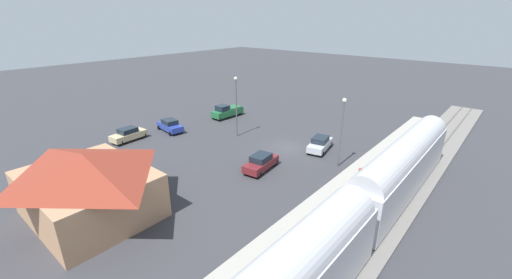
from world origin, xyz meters
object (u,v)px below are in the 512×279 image
(sedan_silver, at_px, (320,144))
(passenger_train, at_px, (357,213))
(sedan_maroon, at_px, (261,162))
(station_building, at_px, (88,184))
(pickup_green, at_px, (227,111))
(light_pole_lot_center, at_px, (236,100))
(light_pole_near_platform, at_px, (342,124))
(sedan_tan, at_px, (128,134))
(pedestrian_on_platform, at_px, (360,174))
(sedan_blue, at_px, (170,125))

(sedan_silver, bearing_deg, passenger_train, 127.12)
(sedan_maroon, bearing_deg, station_building, 70.30)
(sedan_maroon, xyz_separation_m, pickup_green, (16.12, -11.03, 0.15))
(sedan_maroon, height_order, light_pole_lot_center, light_pole_lot_center)
(sedan_maroon, relative_size, light_pole_near_platform, 0.62)
(station_building, bearing_deg, light_pole_near_platform, -117.90)
(sedan_silver, relative_size, light_pole_near_platform, 0.63)
(passenger_train, bearing_deg, station_building, 28.69)
(sedan_tan, bearing_deg, light_pole_lot_center, -132.64)
(station_building, xyz_separation_m, sedan_tan, (13.17, -10.48, -1.92))
(passenger_train, xyz_separation_m, light_pole_near_platform, (6.80, -11.31, 1.91))
(sedan_maroon, bearing_deg, passenger_train, 157.53)
(station_building, height_order, light_pole_lot_center, light_pole_lot_center)
(pedestrian_on_platform, relative_size, light_pole_near_platform, 0.23)
(pickup_green, bearing_deg, light_pole_near_platform, 167.31)
(passenger_train, xyz_separation_m, sedan_silver, (10.49, -13.86, -1.98))
(passenger_train, xyz_separation_m, pedestrian_on_platform, (3.31, -8.70, -1.58))
(passenger_train, xyz_separation_m, station_building, (18.00, 9.85, -0.06))
(sedan_blue, height_order, light_pole_lot_center, light_pole_lot_center)
(pedestrian_on_platform, xyz_separation_m, sedan_blue, (26.75, 2.39, -0.40))
(pickup_green, bearing_deg, pedestrian_on_platform, 163.48)
(station_building, bearing_deg, light_pole_lot_center, -80.24)
(sedan_blue, height_order, pickup_green, pickup_green)
(pickup_green, height_order, light_pole_lot_center, light_pole_lot_center)
(pedestrian_on_platform, distance_m, light_pole_lot_center, 18.81)
(sedan_blue, xyz_separation_m, sedan_silver, (-19.57, -7.55, 0.00))
(passenger_train, bearing_deg, light_pole_lot_center, -27.07)
(sedan_silver, bearing_deg, sedan_tan, 32.60)
(station_building, bearing_deg, pickup_green, -67.65)
(passenger_train, relative_size, sedan_tan, 8.38)
(sedan_maroon, xyz_separation_m, sedan_silver, (-2.12, -8.65, 0.00))
(passenger_train, relative_size, sedan_blue, 8.23)
(sedan_silver, distance_m, light_pole_lot_center, 12.18)
(sedan_tan, xyz_separation_m, pickup_green, (-2.44, -15.61, 0.15))
(pedestrian_on_platform, bearing_deg, pickup_green, -16.52)
(passenger_train, height_order, light_pole_lot_center, light_pole_lot_center)
(station_building, xyz_separation_m, pedestrian_on_platform, (-14.69, -18.55, -1.52))
(pedestrian_on_platform, xyz_separation_m, sedan_tan, (27.86, 8.07, -0.40))
(pickup_green, bearing_deg, light_pole_lot_center, 143.87)
(pickup_green, bearing_deg, sedan_maroon, 145.62)
(light_pole_near_platform, distance_m, light_pole_lot_center, 14.80)
(station_building, distance_m, sedan_tan, 16.94)
(pickup_green, bearing_deg, station_building, 112.35)
(sedan_tan, xyz_separation_m, sedan_silver, (-20.68, -13.23, 0.00))
(sedan_maroon, height_order, sedan_silver, same)
(pedestrian_on_platform, height_order, light_pole_lot_center, light_pole_lot_center)
(sedan_maroon, bearing_deg, sedan_tan, 13.86)
(sedan_blue, relative_size, sedan_maroon, 1.00)
(station_building, bearing_deg, sedan_silver, -107.57)
(sedan_maroon, bearing_deg, pedestrian_on_platform, -159.43)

